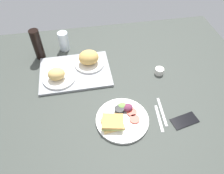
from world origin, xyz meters
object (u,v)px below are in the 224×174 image
at_px(bread_plate_near, 58,76).
at_px(plate_with_salad, 121,118).
at_px(drinking_glass, 64,41).
at_px(knife, 162,111).
at_px(bread_plate_far, 89,59).
at_px(cell_phone, 185,120).
at_px(soda_bottle, 37,44).
at_px(fork, 159,118).
at_px(serving_tray, 75,72).
at_px(espresso_cup, 159,71).

relative_size(bread_plate_near, plate_with_salad, 0.72).
bearing_deg(bread_plate_near, drinking_glass, 81.39).
bearing_deg(knife, bread_plate_far, 42.80).
xyz_separation_m(bread_plate_near, cell_phone, (0.66, -0.42, -0.04)).
relative_size(bread_plate_far, drinking_glass, 1.42).
height_order(drinking_glass, soda_bottle, soda_bottle).
bearing_deg(fork, bread_plate_near, 59.72).
xyz_separation_m(plate_with_salad, cell_phone, (0.34, -0.06, -0.01)).
distance_m(serving_tray, cell_phone, 0.73).
distance_m(plate_with_salad, knife, 0.24).
xyz_separation_m(serving_tray, bread_plate_far, (0.10, 0.05, 0.05)).
xyz_separation_m(serving_tray, soda_bottle, (-0.23, 0.20, 0.10)).
xyz_separation_m(bread_plate_far, cell_phone, (0.46, -0.52, -0.06)).
distance_m(serving_tray, fork, 0.61).
bearing_deg(serving_tray, knife, -40.69).
bearing_deg(bread_plate_near, serving_tray, 27.69).
height_order(bread_plate_near, soda_bottle, soda_bottle).
relative_size(serving_tray, plate_with_salad, 1.59).
relative_size(serving_tray, espresso_cup, 8.04).
bearing_deg(serving_tray, soda_bottle, 138.60).
bearing_deg(soda_bottle, knife, -40.93).
distance_m(drinking_glass, cell_phone, 0.96).
bearing_deg(bread_plate_far, espresso_cup, -18.69).
bearing_deg(bread_plate_near, espresso_cup, -3.84).
xyz_separation_m(serving_tray, fork, (0.43, -0.43, -0.01)).
xyz_separation_m(plate_with_salad, knife, (0.24, 0.02, -0.01)).
distance_m(fork, knife, 0.05).
height_order(serving_tray, soda_bottle, soda_bottle).
bearing_deg(cell_phone, soda_bottle, 127.55).
bearing_deg(soda_bottle, espresso_cup, -21.35).
bearing_deg(espresso_cup, knife, -104.79).
bearing_deg(drinking_glass, soda_bottle, -160.28).
bearing_deg(knife, bread_plate_near, 62.81).
relative_size(bread_plate_near, fork, 1.20).
relative_size(drinking_glass, espresso_cup, 2.45).
relative_size(soda_bottle, fork, 1.26).
relative_size(serving_tray, bread_plate_near, 2.20).
height_order(soda_bottle, fork, soda_bottle).
bearing_deg(bread_plate_far, bread_plate_near, -152.88).
relative_size(soda_bottle, knife, 1.13).
distance_m(serving_tray, bread_plate_far, 0.12).
distance_m(serving_tray, espresso_cup, 0.54).
bearing_deg(soda_bottle, cell_phone, -40.57).
height_order(soda_bottle, knife, soda_bottle).
distance_m(bread_plate_far, drinking_glass, 0.26).
bearing_deg(drinking_glass, bread_plate_far, -53.37).
height_order(serving_tray, knife, serving_tray).
xyz_separation_m(plate_with_salad, drinking_glass, (-0.28, 0.67, 0.05)).
relative_size(serving_tray, fork, 2.65).
bearing_deg(cell_phone, bread_plate_near, 135.99).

